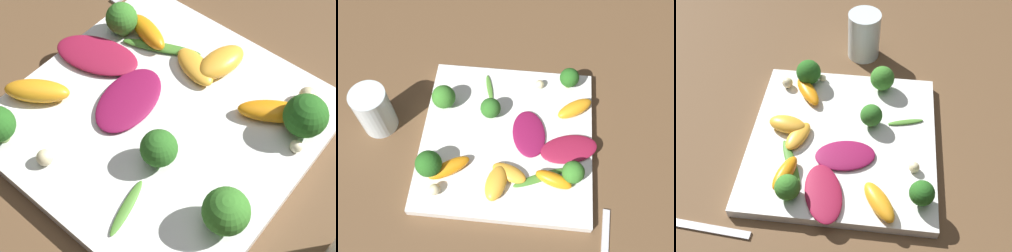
# 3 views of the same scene
# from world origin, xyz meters

# --- Properties ---
(ground_plane) EXTENTS (2.40, 2.40, 0.00)m
(ground_plane) POSITION_xyz_m (0.00, 0.00, 0.00)
(ground_plane) COLOR brown
(plate) EXTENTS (0.30, 0.30, 0.02)m
(plate) POSITION_xyz_m (0.00, 0.00, 0.01)
(plate) COLOR white
(plate) RESTS_ON ground_plane
(drinking_glass) EXTENTS (0.06, 0.06, 0.09)m
(drinking_glass) POSITION_xyz_m (0.23, -0.01, 0.05)
(drinking_glass) COLOR silver
(drinking_glass) RESTS_ON ground_plane
(radicchio_leaf_0) EXTENTS (0.07, 0.10, 0.01)m
(radicchio_leaf_0) POSITION_xyz_m (-0.04, -0.01, 0.02)
(radicchio_leaf_0) COLOR maroon
(radicchio_leaf_0) RESTS_ON plate
(radicchio_leaf_1) EXTENTS (0.11, 0.08, 0.01)m
(radicchio_leaf_1) POSITION_xyz_m (-0.11, 0.02, 0.02)
(radicchio_leaf_1) COLOR maroon
(radicchio_leaf_1) RESTS_ON plate
(orange_segment_0) EXTENTS (0.07, 0.04, 0.02)m
(orange_segment_0) POSITION_xyz_m (-0.08, 0.08, 0.03)
(orange_segment_0) COLOR orange
(orange_segment_0) RESTS_ON plate
(orange_segment_1) EXTENTS (0.07, 0.05, 0.02)m
(orange_segment_1) POSITION_xyz_m (-0.01, 0.07, 0.03)
(orange_segment_1) COLOR #FCAD33
(orange_segment_1) RESTS_ON plate
(orange_segment_2) EXTENTS (0.07, 0.06, 0.02)m
(orange_segment_2) POSITION_xyz_m (-0.12, -0.06, 0.03)
(orange_segment_2) COLOR orange
(orange_segment_2) RESTS_ON plate
(orange_segment_3) EXTENTS (0.04, 0.07, 0.02)m
(orange_segment_3) POSITION_xyz_m (0.01, 0.09, 0.03)
(orange_segment_3) COLOR #FCAD33
(orange_segment_3) RESTS_ON plate
(orange_segment_4) EXTENTS (0.07, 0.06, 0.02)m
(orange_segment_4) POSITION_xyz_m (0.09, 0.07, 0.03)
(orange_segment_4) COLOR orange
(orange_segment_4) RESTS_ON plate
(broccoli_floret_0) EXTENTS (0.04, 0.04, 0.05)m
(broccoli_floret_0) POSITION_xyz_m (0.12, 0.07, 0.04)
(broccoli_floret_0) COLOR #84AD5B
(broccoli_floret_0) RESTS_ON plate
(broccoli_floret_1) EXTENTS (0.04, 0.04, 0.04)m
(broccoli_floret_1) POSITION_xyz_m (0.03, -0.04, 0.04)
(broccoli_floret_1) COLOR #7A9E51
(broccoli_floret_1) RESTS_ON plate
(broccoli_floret_2) EXTENTS (0.04, 0.04, 0.05)m
(broccoli_floret_2) POSITION_xyz_m (0.12, -0.06, 0.04)
(broccoli_floret_2) COLOR #84AD5B
(broccoli_floret_2) RESTS_ON plate
(broccoli_floret_3) EXTENTS (0.04, 0.04, 0.04)m
(broccoli_floret_3) POSITION_xyz_m (-0.10, -0.12, 0.04)
(broccoli_floret_3) COLOR #7A9E51
(broccoli_floret_3) RESTS_ON plate
(broccoli_floret_4) EXTENTS (0.04, 0.04, 0.04)m
(broccoli_floret_4) POSITION_xyz_m (-0.11, 0.06, 0.04)
(broccoli_floret_4) COLOR #84AD5B
(broccoli_floret_4) RESTS_ON plate
(arugula_sprig_0) EXTENTS (0.03, 0.06, 0.00)m
(arugula_sprig_0) POSITION_xyz_m (0.04, -0.10, 0.02)
(arugula_sprig_0) COLOR #518E33
(arugula_sprig_0) RESTS_ON plate
(arugula_sprig_1) EXTENTS (0.09, 0.05, 0.01)m
(arugula_sprig_1) POSITION_xyz_m (-0.06, 0.07, 0.02)
(arugula_sprig_1) COLOR #47842D
(arugula_sprig_1) RESTS_ON plate
(macadamia_nut_0) EXTENTS (0.02, 0.02, 0.02)m
(macadamia_nut_0) POSITION_xyz_m (0.11, 0.11, 0.03)
(macadamia_nut_0) COLOR beige
(macadamia_nut_0) RESTS_ON plate
(macadamia_nut_1) EXTENTS (0.02, 0.02, 0.02)m
(macadamia_nut_1) POSITION_xyz_m (-0.05, -0.11, 0.03)
(macadamia_nut_1) COLOR beige
(macadamia_nut_1) RESTS_ON plate
(macadamia_nut_2) EXTENTS (0.01, 0.01, 0.01)m
(macadamia_nut_2) POSITION_xyz_m (0.13, 0.05, 0.02)
(macadamia_nut_2) COLOR beige
(macadamia_nut_2) RESTS_ON plate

